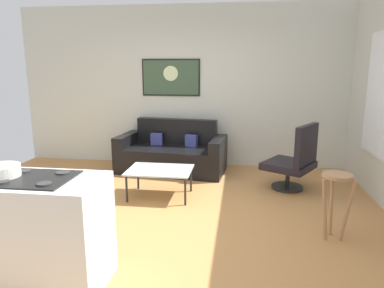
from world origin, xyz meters
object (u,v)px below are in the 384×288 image
object	(u,v)px
couch	(172,154)
wall_painting	(171,77)
armchair	(295,160)
mixing_bowl	(1,172)
bar_stool	(336,190)
coffee_table	(160,171)

from	to	relation	value
couch	wall_painting	bearing A→B (deg)	101.87
armchair	wall_painting	distance (m)	2.61
armchair	wall_painting	size ratio (longest dim) A/B	0.94
couch	mixing_bowl	world-z (taller)	mixing_bowl
armchair	bar_stool	world-z (taller)	armchair
armchair	wall_painting	xyz separation A→B (m)	(-2.03, 1.20, 1.12)
couch	coffee_table	world-z (taller)	couch
wall_painting	coffee_table	bearing A→B (deg)	-84.27
armchair	wall_painting	world-z (taller)	wall_painting
mixing_bowl	armchair	bearing A→B (deg)	44.68
bar_stool	mixing_bowl	distance (m)	3.08
couch	wall_painting	size ratio (longest dim) A/B	1.80
coffee_table	mixing_bowl	world-z (taller)	mixing_bowl
couch	mixing_bowl	size ratio (longest dim) A/B	6.36
coffee_table	bar_stool	xyz separation A→B (m)	(2.05, -0.95, 0.17)
wall_painting	bar_stool	bearing A→B (deg)	-50.33
armchair	bar_stool	size ratio (longest dim) A/B	1.38
bar_stool	couch	bearing A→B (deg)	133.95
coffee_table	wall_painting	xyz separation A→B (m)	(-0.17, 1.73, 1.21)
mixing_bowl	wall_painting	distance (m)	3.91
mixing_bowl	wall_painting	world-z (taller)	wall_painting
coffee_table	mixing_bowl	xyz separation A→B (m)	(-0.79, -2.08, 0.59)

